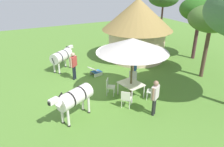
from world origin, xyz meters
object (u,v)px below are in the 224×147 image
patio_dining_table (131,85)px  patio_chair_east_end (109,86)px  guest_beside_umbrella (155,95)px  thatched_hut (137,27)px  patio_chair_west_end (153,90)px  standing_watcher (74,63)px  striped_lounge_chair (95,71)px  patio_chair_near_lawn (126,98)px  acacia_tree_far_lawn (201,9)px  zebra_nearest_camera (74,98)px  shade_umbrella (133,45)px  patio_chair_near_hut (133,78)px  acacia_tree_right_background (212,19)px  zebra_by_umbrella (62,56)px  guest_behind_table (134,68)px

patio_dining_table → patio_chair_east_end: patio_chair_east_end is taller
guest_beside_umbrella → thatched_hut: bearing=-147.7°
patio_chair_west_end → guest_beside_umbrella: size_ratio=0.53×
standing_watcher → striped_lounge_chair: size_ratio=1.91×
patio_chair_east_end → patio_chair_near_lawn: (1.49, 0.17, 0.00)m
standing_watcher → acacia_tree_far_lawn: acacia_tree_far_lawn is taller
patio_chair_east_end → zebra_nearest_camera: zebra_nearest_camera is taller
shade_umbrella → patio_chair_east_end: 2.53m
patio_chair_near_hut → striped_lounge_chair: 2.71m
patio_chair_east_end → standing_watcher: (-2.64, -1.09, 0.51)m
shade_umbrella → acacia_tree_far_lawn: (-2.85, 7.30, 0.88)m
guest_beside_umbrella → striped_lounge_chair: guest_beside_umbrella is taller
standing_watcher → acacia_tree_far_lawn: 9.70m
zebra_nearest_camera → striped_lounge_chair: bearing=-60.1°
guest_beside_umbrella → zebra_nearest_camera: (-1.29, -3.27, 0.02)m
thatched_hut → acacia_tree_right_background: (4.66, 1.93, 1.12)m
thatched_hut → patio_chair_east_end: size_ratio=5.74×
patio_chair_east_end → patio_chair_near_hut: size_ratio=1.00×
shade_umbrella → zebra_by_umbrella: bearing=-155.3°
guest_beside_umbrella → zebra_by_umbrella: (-6.91, -2.37, -0.04)m
patio_chair_east_end → acacia_tree_far_lawn: 9.08m
patio_chair_near_lawn → guest_beside_umbrella: (1.06, 0.84, 0.51)m
shade_umbrella → guest_behind_table: bearing=142.4°
thatched_hut → standing_watcher: size_ratio=3.02×
thatched_hut → patio_dining_table: bearing=-34.8°
guest_behind_table → zebra_nearest_camera: size_ratio=0.75×
patio_chair_west_end → patio_chair_near_hut: same height
patio_chair_near_lawn → patio_chair_near_hut: 2.28m
patio_dining_table → patio_chair_west_end: 1.15m
patio_chair_west_end → standing_watcher: (-4.07, -2.86, 0.51)m
thatched_hut → zebra_by_umbrella: thatched_hut is taller
thatched_hut → guest_behind_table: bearing=-33.7°
shade_umbrella → acacia_tree_right_background: 5.33m
patio_chair_near_hut → patio_dining_table: bearing=90.0°
thatched_hut → striped_lounge_chair: (1.55, -4.00, -2.20)m
acacia_tree_right_background → zebra_by_umbrella: bearing=-122.7°
patio_chair_near_lawn → zebra_by_umbrella: (-5.85, -1.53, 0.46)m
patio_chair_near_lawn → guest_beside_umbrella: bearing=-9.2°
patio_chair_west_end → guest_beside_umbrella: 1.45m
zebra_by_umbrella → acacia_tree_far_lawn: acacia_tree_far_lawn is taller
patio_chair_west_end → standing_watcher: 5.00m
shade_umbrella → guest_beside_umbrella: shade_umbrella is taller
thatched_hut → shade_umbrella: size_ratio=1.46×
standing_watcher → zebra_by_umbrella: standing_watcher is taller
shade_umbrella → acacia_tree_right_background: bearing=91.7°
shade_umbrella → guest_beside_umbrella: 2.58m
patio_chair_west_end → zebra_by_umbrella: 6.60m
shade_umbrella → patio_chair_near_lawn: 2.53m
patio_chair_east_end → guest_beside_umbrella: (2.55, 1.01, 0.51)m
patio_chair_west_end → acacia_tree_right_background: bearing=-35.1°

